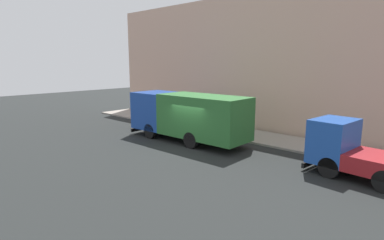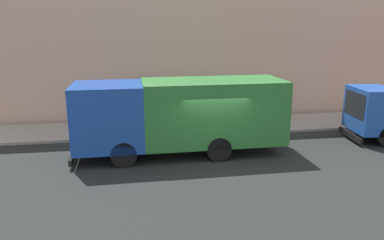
# 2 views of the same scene
# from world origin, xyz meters

# --- Properties ---
(ground) EXTENTS (80.00, 80.00, 0.00)m
(ground) POSITION_xyz_m (0.00, 0.00, 0.00)
(ground) COLOR black
(sidewalk) EXTENTS (3.27, 30.00, 0.12)m
(sidewalk) POSITION_xyz_m (4.63, 0.00, 0.06)
(sidewalk) COLOR gray
(sidewalk) RESTS_ON ground
(building_facade) EXTENTS (0.50, 30.00, 9.89)m
(building_facade) POSITION_xyz_m (6.77, 0.00, 4.95)
(building_facade) COLOR #CBA18C
(building_facade) RESTS_ON ground
(large_utility_truck) EXTENTS (2.66, 8.51, 3.02)m
(large_utility_truck) POSITION_xyz_m (0.80, 1.22, 1.72)
(large_utility_truck) COLOR #19409A
(large_utility_truck) RESTS_ON ground
(small_flatbed_truck) EXTENTS (2.67, 5.31, 2.44)m
(small_flatbed_truck) POSITION_xyz_m (1.19, -8.66, 1.12)
(small_flatbed_truck) COLOR #1D4BA6
(small_flatbed_truck) RESTS_ON ground
(pedestrian_walking) EXTENTS (0.39, 0.39, 1.63)m
(pedestrian_walking) POSITION_xyz_m (5.64, 3.56, 0.98)
(pedestrian_walking) COLOR #4E3154
(pedestrian_walking) RESTS_ON sidewalk
(street_sign_post) EXTENTS (0.44, 0.08, 2.45)m
(street_sign_post) POSITION_xyz_m (3.41, 0.65, 1.57)
(street_sign_post) COLOR #4C5156
(street_sign_post) RESTS_ON sidewalk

